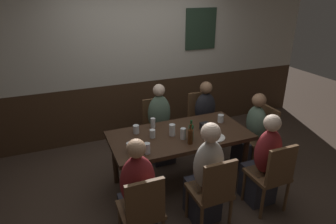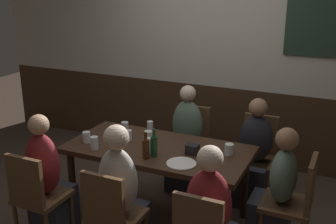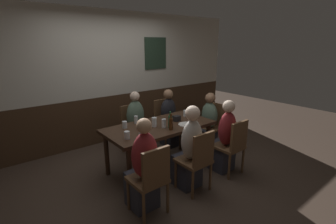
# 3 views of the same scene
# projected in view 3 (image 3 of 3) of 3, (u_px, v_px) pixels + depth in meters

# --- Properties ---
(ground_plane) EXTENTS (12.00, 12.00, 0.00)m
(ground_plane) POSITION_uv_depth(u_px,v_px,m) (160.00, 168.00, 4.02)
(ground_plane) COLOR #423328
(wall_back) EXTENTS (6.40, 0.13, 2.60)m
(wall_back) POSITION_uv_depth(u_px,v_px,m) (110.00, 78.00, 4.90)
(wall_back) COLOR #3D2819
(wall_back) RESTS_ON ground_plane
(dining_table) EXTENTS (1.72, 0.84, 0.74)m
(dining_table) POSITION_uv_depth(u_px,v_px,m) (160.00, 130.00, 3.84)
(dining_table) COLOR #382316
(dining_table) RESTS_ON ground_plane
(chair_left_near) EXTENTS (0.40, 0.40, 0.88)m
(chair_left_near) POSITION_uv_depth(u_px,v_px,m) (151.00, 177.00, 2.80)
(chair_left_near) COLOR brown
(chair_left_near) RESTS_ON ground_plane
(chair_right_near) EXTENTS (0.40, 0.40, 0.88)m
(chair_right_near) POSITION_uv_depth(u_px,v_px,m) (232.00, 144.00, 3.71)
(chair_right_near) COLOR brown
(chair_right_near) RESTS_ON ground_plane
(chair_mid_near) EXTENTS (0.40, 0.40, 0.88)m
(chair_mid_near) POSITION_uv_depth(u_px,v_px,m) (197.00, 158.00, 3.25)
(chair_mid_near) COLOR brown
(chair_mid_near) RESTS_ON ground_plane
(chair_head_east) EXTENTS (0.40, 0.40, 0.88)m
(chair_head_east) POSITION_uv_depth(u_px,v_px,m) (213.00, 124.00, 4.65)
(chair_head_east) COLOR brown
(chair_head_east) RESTS_ON ground_plane
(chair_right_far) EXTENTS (0.40, 0.40, 0.88)m
(chair_right_far) POSITION_uv_depth(u_px,v_px,m) (165.00, 119.00, 4.96)
(chair_right_far) COLOR brown
(chair_right_far) RESTS_ON ground_plane
(chair_mid_far) EXTENTS (0.40, 0.40, 0.88)m
(chair_mid_far) POSITION_uv_depth(u_px,v_px,m) (133.00, 126.00, 4.51)
(chair_mid_far) COLOR brown
(chair_mid_far) RESTS_ON ground_plane
(person_left_near) EXTENTS (0.34, 0.37, 1.17)m
(person_left_near) POSITION_uv_depth(u_px,v_px,m) (143.00, 172.00, 2.92)
(person_left_near) COLOR #2D2D38
(person_left_near) RESTS_ON ground_plane
(person_right_near) EXTENTS (0.34, 0.37, 1.16)m
(person_right_near) POSITION_uv_depth(u_px,v_px,m) (224.00, 141.00, 3.83)
(person_right_near) COLOR #2D2D38
(person_right_near) RESTS_ON ground_plane
(person_mid_near) EXTENTS (0.34, 0.37, 1.20)m
(person_mid_near) POSITION_uv_depth(u_px,v_px,m) (189.00, 153.00, 3.37)
(person_mid_near) COLOR #2D2D38
(person_mid_near) RESTS_ON ground_plane
(person_head_east) EXTENTS (0.37, 0.34, 1.11)m
(person_head_east) POSITION_uv_depth(u_px,v_px,m) (207.00, 127.00, 4.56)
(person_head_east) COLOR #2D2D38
(person_head_east) RESTS_ON ground_plane
(person_right_far) EXTENTS (0.34, 0.37, 1.12)m
(person_right_far) POSITION_uv_depth(u_px,v_px,m) (170.00, 122.00, 4.85)
(person_right_far) COLOR #2D2D38
(person_right_far) RESTS_ON ground_plane
(person_mid_far) EXTENTS (0.34, 0.37, 1.17)m
(person_mid_far) POSITION_uv_depth(u_px,v_px,m) (137.00, 129.00, 4.39)
(person_mid_far) COLOR #2D2D38
(person_mid_far) RESTS_ON ground_plane
(beer_glass_half) EXTENTS (0.06, 0.06, 0.14)m
(beer_glass_half) POSITION_uv_depth(u_px,v_px,m) (164.00, 124.00, 3.69)
(beer_glass_half) COLOR silver
(beer_glass_half) RESTS_ON dining_table
(tumbler_water) EXTENTS (0.07, 0.07, 0.10)m
(tumbler_water) POSITION_uv_depth(u_px,v_px,m) (125.00, 125.00, 3.67)
(tumbler_water) COLOR silver
(tumbler_water) RESTS_ON dining_table
(tumbler_short) EXTENTS (0.07, 0.07, 0.10)m
(tumbler_short) POSITION_uv_depth(u_px,v_px,m) (140.00, 126.00, 3.62)
(tumbler_short) COLOR silver
(tumbler_short) RESTS_ON dining_table
(pint_glass_amber) EXTENTS (0.07, 0.07, 0.14)m
(pint_glass_amber) POSITION_uv_depth(u_px,v_px,m) (154.00, 123.00, 3.73)
(pint_glass_amber) COLOR silver
(pint_glass_amber) RESTS_ON dining_table
(beer_glass_tall) EXTENTS (0.08, 0.08, 0.11)m
(beer_glass_tall) POSITION_uv_depth(u_px,v_px,m) (127.00, 136.00, 3.26)
(beer_glass_tall) COLOR silver
(beer_glass_tall) RESTS_ON dining_table
(highball_clear) EXTENTS (0.06, 0.06, 0.12)m
(highball_clear) POSITION_uv_depth(u_px,v_px,m) (136.00, 120.00, 3.88)
(highball_clear) COLOR silver
(highball_clear) RESTS_ON dining_table
(pint_glass_stout) EXTENTS (0.07, 0.07, 0.12)m
(pint_glass_stout) POSITION_uv_depth(u_px,v_px,m) (141.00, 135.00, 3.27)
(pint_glass_stout) COLOR silver
(pint_glass_stout) RESTS_ON dining_table
(pint_glass_pale) EXTENTS (0.08, 0.08, 0.10)m
(pint_glass_pale) POSITION_uv_depth(u_px,v_px,m) (185.00, 114.00, 4.28)
(pint_glass_pale) COLOR silver
(pint_glass_pale) RESTS_ON dining_table
(beer_bottle_green) EXTENTS (0.06, 0.06, 0.26)m
(beer_bottle_green) POSITION_uv_depth(u_px,v_px,m) (170.00, 121.00, 3.67)
(beer_bottle_green) COLOR #194723
(beer_bottle_green) RESTS_ON dining_table
(beer_bottle_brown) EXTENTS (0.06, 0.06, 0.24)m
(beer_bottle_brown) POSITION_uv_depth(u_px,v_px,m) (171.00, 124.00, 3.59)
(beer_bottle_brown) COLOR #42230F
(beer_bottle_brown) RESTS_ON dining_table
(plate_white_large) EXTENTS (0.26, 0.26, 0.01)m
(plate_white_large) POSITION_uv_depth(u_px,v_px,m) (186.00, 124.00, 3.83)
(plate_white_large) COLOR white
(plate_white_large) RESTS_ON dining_table
(condiment_caddy) EXTENTS (0.11, 0.09, 0.09)m
(condiment_caddy) POSITION_uv_depth(u_px,v_px,m) (177.00, 118.00, 4.01)
(condiment_caddy) COLOR black
(condiment_caddy) RESTS_ON dining_table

